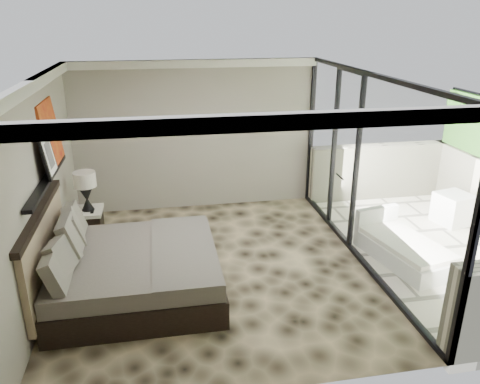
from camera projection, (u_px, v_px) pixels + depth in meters
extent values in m
plane|color=black|center=(214.00, 268.00, 6.96)|extent=(5.00, 5.00, 0.00)
cube|color=silver|center=(210.00, 77.00, 5.97)|extent=(4.50, 5.00, 0.02)
cube|color=gray|center=(196.00, 137.00, 8.75)|extent=(4.50, 0.02, 2.80)
cube|color=gray|center=(42.00, 190.00, 6.09)|extent=(0.02, 5.00, 2.80)
cube|color=white|center=(365.00, 171.00, 6.84)|extent=(0.08, 5.00, 2.80)
cube|color=beige|center=(443.00, 251.00, 7.61)|extent=(3.00, 5.00, 0.12)
cube|color=black|center=(47.00, 180.00, 6.16)|extent=(0.12, 2.20, 0.05)
cube|color=black|center=(138.00, 280.00, 6.31)|extent=(2.17, 2.07, 0.37)
cube|color=#5C564C|center=(137.00, 261.00, 6.20)|extent=(2.11, 2.01, 0.23)
cube|color=#4B4841|center=(183.00, 249.00, 6.26)|extent=(0.83, 2.05, 0.03)
cube|color=#8B7658|center=(46.00, 252.00, 5.93)|extent=(0.08, 2.17, 1.03)
cube|color=black|center=(87.00, 224.00, 7.81)|extent=(0.63, 0.63, 0.54)
cone|color=black|center=(88.00, 205.00, 7.69)|extent=(0.21, 0.21, 0.18)
cone|color=black|center=(86.00, 194.00, 7.62)|extent=(0.21, 0.21, 0.18)
cylinder|color=silver|center=(85.00, 179.00, 7.53)|extent=(0.36, 0.36, 0.25)
cube|color=#BA3D10|center=(50.00, 133.00, 6.60)|extent=(0.13, 0.90, 0.90)
cube|color=black|center=(48.00, 155.00, 6.12)|extent=(0.11, 0.50, 0.60)
cube|color=silver|center=(453.00, 209.00, 8.40)|extent=(0.66, 0.66, 0.55)
cube|color=silver|center=(405.00, 253.00, 7.13)|extent=(1.07, 1.67, 0.27)
cube|color=silver|center=(406.00, 243.00, 7.07)|extent=(1.02, 1.57, 0.08)
cube|color=silver|center=(377.00, 217.00, 7.65)|extent=(0.78, 0.27, 0.34)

